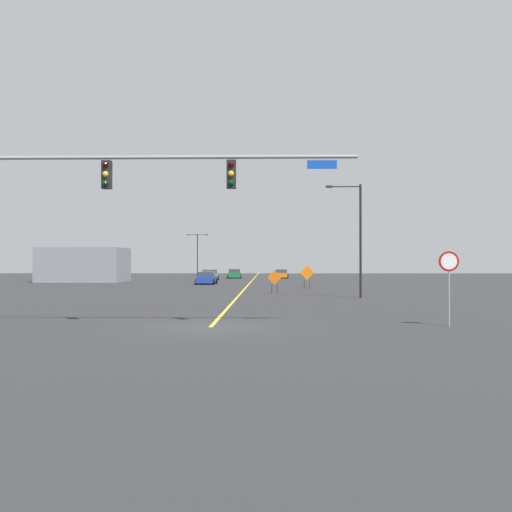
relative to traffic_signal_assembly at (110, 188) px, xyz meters
name	(u,v)px	position (x,y,z in m)	size (l,w,h in m)	color
ground	(211,327)	(3.75, 0.01, -5.17)	(202.78, 202.78, 0.00)	#2D2D30
road_centre_stripe	(253,280)	(3.75, 56.34, -5.16)	(0.16, 112.65, 0.01)	yellow
traffic_signal_assembly	(110,188)	(0.00, 0.00, 0.00)	(14.09, 0.44, 6.88)	gray
stop_sign	(449,274)	(12.66, 0.41, -3.18)	(0.76, 0.07, 2.82)	gray
street_lamp_near_right	(358,234)	(11.89, 17.45, -0.87)	(2.41, 0.24, 7.66)	black
street_lamp_far_right	(197,251)	(-6.32, 76.72, -0.80)	(3.72, 0.24, 7.25)	black
construction_sign_right_lane	(274,279)	(6.36, 23.18, -4.05)	(1.10, 0.19, 1.78)	orange
construction_sign_left_lane	(307,274)	(9.43, 31.47, -3.84)	(1.33, 0.15, 2.10)	orange
car_green_distant	(234,274)	(0.78, 64.63, -4.51)	(2.23, 4.43, 1.36)	#196B38
car_blue_approaching	(206,278)	(-0.90, 41.28, -4.54)	(2.16, 4.02, 1.34)	#1E389E
car_orange_passing	(281,274)	(7.83, 64.54, -4.53)	(2.22, 4.23, 1.32)	orange
car_silver_mid	(210,275)	(-1.78, 53.30, -4.51)	(2.19, 4.24, 1.43)	#B7BABF
roadside_building_west	(84,265)	(-16.69, 48.39, -3.09)	(9.85, 7.02, 4.15)	gray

